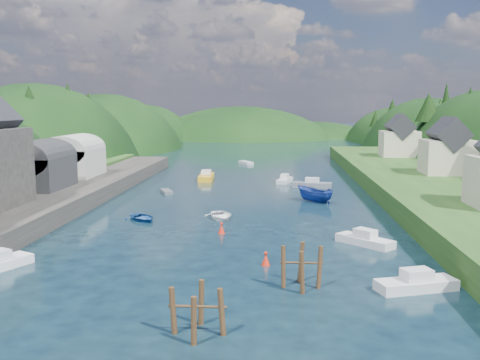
# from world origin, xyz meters

# --- Properties ---
(ground) EXTENTS (600.00, 600.00, 0.00)m
(ground) POSITION_xyz_m (0.00, 50.00, 0.00)
(ground) COLOR black
(ground) RESTS_ON ground
(hillside_left) EXTENTS (44.00, 245.56, 52.00)m
(hillside_left) POSITION_xyz_m (-45.00, 75.00, -8.03)
(hillside_left) COLOR black
(hillside_left) RESTS_ON ground
(far_hills) EXTENTS (103.00, 68.00, 44.00)m
(far_hills) POSITION_xyz_m (1.22, 174.01, -10.80)
(far_hills) COLOR black
(far_hills) RESTS_ON ground
(hill_trees) EXTENTS (91.83, 149.29, 12.27)m
(hill_trees) POSITION_xyz_m (1.17, 63.73, 11.08)
(hill_trees) COLOR black
(hill_trees) RESTS_ON ground
(quay_left) EXTENTS (12.00, 110.00, 2.00)m
(quay_left) POSITION_xyz_m (-24.00, 20.00, 1.00)
(quay_left) COLOR #2D2B28
(quay_left) RESTS_ON ground
(boat_sheds) EXTENTS (7.00, 21.00, 7.50)m
(boat_sheds) POSITION_xyz_m (-26.00, 39.00, 5.27)
(boat_sheds) COLOR #2D2D30
(boat_sheds) RESTS_ON quay_left
(terrace_right) EXTENTS (16.00, 120.00, 2.40)m
(terrace_right) POSITION_xyz_m (25.00, 40.00, 1.20)
(terrace_right) COLOR #234719
(terrace_right) RESTS_ON ground
(right_bank_cottages) EXTENTS (9.00, 59.24, 8.41)m
(right_bank_cottages) POSITION_xyz_m (28.00, 48.33, 5.84)
(right_bank_cottages) COLOR beige
(right_bank_cottages) RESTS_ON terrace_right
(piling_cluster_near) EXTENTS (3.20, 2.99, 3.26)m
(piling_cluster_near) POSITION_xyz_m (-0.00, -4.30, 1.06)
(piling_cluster_near) COLOR #382314
(piling_cluster_near) RESTS_ON ground
(piling_cluster_far) EXTENTS (2.94, 2.77, 3.53)m
(piling_cluster_far) POSITION_xyz_m (5.94, 3.71, 1.19)
(piling_cluster_far) COLOR #382314
(piling_cluster_far) RESTS_ON ground
(channel_buoy_near) EXTENTS (0.70, 0.70, 1.10)m
(channel_buoy_near) POSITION_xyz_m (3.40, 8.72, 0.48)
(channel_buoy_near) COLOR red
(channel_buoy_near) RESTS_ON ground
(channel_buoy_far) EXTENTS (0.70, 0.70, 1.10)m
(channel_buoy_far) POSITION_xyz_m (-1.16, 18.86, 0.48)
(channel_buoy_far) COLOR red
(channel_buoy_far) RESTS_ON ground
(moored_boats) EXTENTS (35.60, 98.74, 2.11)m
(moored_boats) POSITION_xyz_m (-0.89, 20.28, 0.61)
(moored_boats) COLOR silver
(moored_boats) RESTS_ON ground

